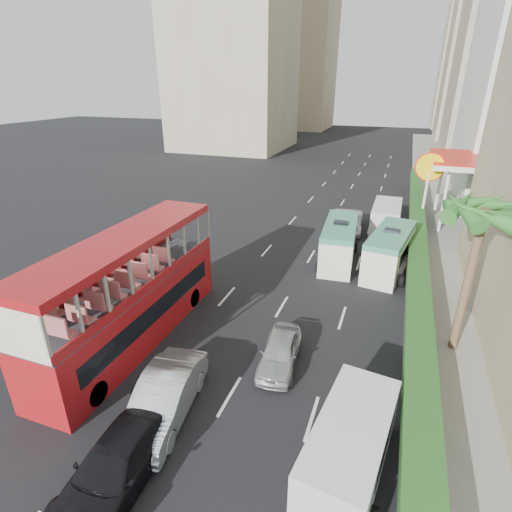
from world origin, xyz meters
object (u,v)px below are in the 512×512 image
at_px(car_silver_lane_a, 166,415).
at_px(panel_van_near, 350,447).
at_px(car_silver_lane_b, 279,364).
at_px(car_black, 119,481).
at_px(minibus_far, 389,251).
at_px(panel_van_far, 386,217).
at_px(shell_station, 469,192).
at_px(palm_tree, 467,283).
at_px(minibus_near, 339,243).
at_px(double_decker_bus, 130,290).
at_px(van_asset, 345,230).

relative_size(car_silver_lane_a, panel_van_near, 0.99).
height_order(car_silver_lane_b, panel_van_near, panel_van_near).
xyz_separation_m(car_silver_lane_a, car_black, (0.08, -2.75, 0.00)).
xyz_separation_m(minibus_far, panel_van_far, (-0.62, 7.91, -0.27)).
height_order(car_silver_lane_b, shell_station, shell_station).
distance_m(panel_van_far, palm_tree, 16.05).
height_order(panel_van_near, panel_van_far, panel_van_far).
relative_size(minibus_far, palm_tree, 0.92).
bearing_deg(car_silver_lane_a, minibus_near, 68.69).
height_order(double_decker_bus, minibus_near, double_decker_bus).
relative_size(van_asset, palm_tree, 0.83).
height_order(car_silver_lane_b, panel_van_far, panel_van_far).
relative_size(car_black, shell_station, 0.62).
bearing_deg(palm_tree, car_black, -133.67).
relative_size(car_black, van_asset, 0.93).
relative_size(panel_van_near, shell_station, 0.61).
bearing_deg(minibus_far, palm_tree, -57.41).
relative_size(car_silver_lane_b, minibus_near, 0.63).
relative_size(double_decker_bus, van_asset, 2.07).
bearing_deg(panel_van_far, minibus_near, -108.37).
xyz_separation_m(minibus_near, minibus_far, (3.16, -0.41, -0.00)).
bearing_deg(palm_tree, double_decker_bus, -163.84).
distance_m(car_silver_lane_b, palm_tree, 8.50).
relative_size(double_decker_bus, palm_tree, 1.72).
height_order(minibus_far, panel_van_far, minibus_far).
relative_size(car_black, panel_van_near, 1.01).
height_order(minibus_near, minibus_far, minibus_near).
bearing_deg(minibus_far, minibus_near, -178.07).
height_order(minibus_far, shell_station, shell_station).
bearing_deg(minibus_near, minibus_far, -11.56).
relative_size(car_silver_lane_a, van_asset, 0.92).
bearing_deg(shell_station, car_black, -112.40).
xyz_separation_m(double_decker_bus, panel_van_far, (9.96, 19.41, -1.49)).
bearing_deg(palm_tree, shell_station, 83.40).
distance_m(car_silver_lane_b, minibus_far, 11.73).
relative_size(car_silver_lane_a, car_silver_lane_b, 1.30).
distance_m(panel_van_near, panel_van_far, 23.06).
distance_m(car_silver_lane_b, panel_van_near, 5.44).
bearing_deg(minibus_far, shell_station, 74.14).
distance_m(car_silver_lane_b, car_black, 7.45).
distance_m(car_silver_lane_a, panel_van_near, 6.53).
bearing_deg(car_silver_lane_b, car_silver_lane_a, -132.21).
bearing_deg(double_decker_bus, car_silver_lane_b, 3.86).
bearing_deg(panel_van_near, panel_van_far, 98.30).
xyz_separation_m(minibus_far, panel_van_near, (-0.31, -15.14, -0.33)).
bearing_deg(minibus_near, car_silver_lane_b, -97.00).
distance_m(double_decker_bus, car_silver_lane_a, 5.84).
xyz_separation_m(car_black, shell_station, (12.11, 29.38, 2.75)).
bearing_deg(double_decker_bus, palm_tree, 16.16).
bearing_deg(car_black, panel_van_far, 73.70).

